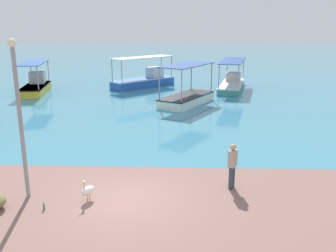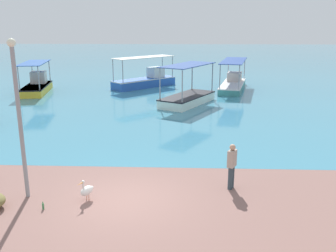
# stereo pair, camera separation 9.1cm
# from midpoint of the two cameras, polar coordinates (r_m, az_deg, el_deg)

# --- Properties ---
(ground) EXTENTS (120.00, 120.00, 0.00)m
(ground) POSITION_cam_midpoint_polar(r_m,az_deg,el_deg) (13.10, -6.61, -11.14)
(ground) COLOR #865F57
(harbor_water) EXTENTS (110.00, 90.00, 0.00)m
(harbor_water) POSITION_cam_midpoint_polar(r_m,az_deg,el_deg) (59.88, 0.25, 9.95)
(harbor_water) COLOR teal
(harbor_water) RESTS_ON ground
(fishing_boat_far_left) EXTENTS (2.68, 5.54, 2.58)m
(fishing_boat_far_left) POSITION_cam_midpoint_polar(r_m,az_deg,el_deg) (34.21, -19.60, 5.85)
(fishing_boat_far_left) COLOR gold
(fishing_boat_far_left) RESTS_ON harbor_water
(fishing_boat_near_left) EXTENTS (3.29, 7.05, 2.60)m
(fishing_boat_near_left) POSITION_cam_midpoint_polar(r_m,az_deg,el_deg) (34.40, 9.64, 6.49)
(fishing_boat_near_left) COLOR teal
(fishing_boat_near_left) RESTS_ON harbor_water
(fishing_boat_near_right) EXTENTS (4.34, 5.62, 2.90)m
(fishing_boat_near_right) POSITION_cam_midpoint_polar(r_m,az_deg,el_deg) (27.67, 2.76, 4.45)
(fishing_boat_near_right) COLOR white
(fishing_boat_near_right) RESTS_ON harbor_water
(fishing_boat_far_right) EXTENTS (5.77, 5.72, 2.77)m
(fishing_boat_far_right) POSITION_cam_midpoint_polar(r_m,az_deg,el_deg) (35.21, -3.66, 7.03)
(fishing_boat_far_right) COLOR #2754AF
(fishing_boat_far_right) RESTS_ON harbor_water
(pelican) EXTENTS (0.49, 0.76, 0.80)m
(pelican) POSITION_cam_midpoint_polar(r_m,az_deg,el_deg) (13.11, -12.37, -9.57)
(pelican) COLOR #E0997A
(pelican) RESTS_ON ground
(lamp_post) EXTENTS (0.28, 0.28, 5.38)m
(lamp_post) POSITION_cam_midpoint_polar(r_m,az_deg,el_deg) (13.17, -21.89, 2.07)
(lamp_post) COLOR gray
(lamp_post) RESTS_ON ground
(fisherman_standing) EXTENTS (0.39, 0.46, 1.69)m
(fisherman_standing) POSITION_cam_midpoint_polar(r_m,az_deg,el_deg) (13.71, 9.59, -5.86)
(fisherman_standing) COLOR #33424B
(fisherman_standing) RESTS_ON ground
(glass_bottle) EXTENTS (0.07, 0.07, 0.27)m
(glass_bottle) POSITION_cam_midpoint_polar(r_m,az_deg,el_deg) (13.02, -18.58, -11.56)
(glass_bottle) COLOR #3F7F4C
(glass_bottle) RESTS_ON ground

